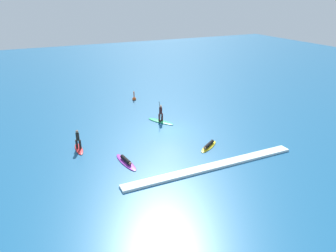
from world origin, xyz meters
TOP-DOWN VIEW (x-y plane):
  - ground_plane at (0.00, 0.00)m, footprint 120.00×120.00m
  - surfer_on_yellow_board at (1.65, -4.83)m, footprint 2.60×2.08m
  - surfer_on_red_board at (-8.72, -0.41)m, footprint 0.69×2.44m
  - surfer_on_purple_board at (-5.82, -4.45)m, footprint 1.10×3.33m
  - surfer_on_green_board at (0.33, 2.46)m, footprint 2.19×3.15m
  - marker_buoy at (0.40, 10.74)m, footprint 0.49×0.49m
  - wave_crest at (0.00, -8.04)m, footprint 14.79×0.90m

SIDE VIEW (x-z plane):
  - ground_plane at x=0.00m, z-range 0.00..0.00m
  - wave_crest at x=0.00m, z-range 0.00..0.18m
  - surfer_on_purple_board at x=-5.82m, z-range -0.08..0.34m
  - surfer_on_yellow_board at x=1.65m, z-range -0.06..0.33m
  - marker_buoy at x=0.40m, z-range -0.43..0.80m
  - surfer_on_green_board at x=0.33m, z-range -0.79..1.58m
  - surfer_on_red_board at x=-8.72m, z-range -0.44..1.36m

